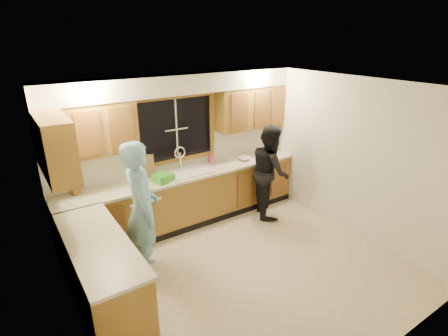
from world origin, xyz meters
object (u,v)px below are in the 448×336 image
object	(u,v)px
soap_bottle	(211,157)
bowl	(244,159)
knife_block	(74,187)
stove	(117,306)
sink	(186,176)
dishwasher	(140,214)
dish_crate	(163,178)
woman	(270,171)
man	(142,210)

from	to	relation	value
soap_bottle	bowl	bearing A→B (deg)	-22.12
bowl	knife_block	bearing A→B (deg)	176.03
stove	knife_block	distance (m)	2.07
stove	bowl	size ratio (longest dim) A/B	4.16
sink	stove	size ratio (longest dim) A/B	0.96
knife_block	soap_bottle	xyz separation A→B (m)	(2.32, 0.03, -0.02)
dishwasher	stove	xyz separation A→B (m)	(-0.95, -1.81, 0.04)
dish_crate	bowl	xyz separation A→B (m)	(1.65, 0.09, -0.04)
stove	bowl	xyz separation A→B (m)	(2.98, 1.78, 0.50)
stove	dish_crate	xyz separation A→B (m)	(1.33, 1.69, 0.53)
soap_bottle	knife_block	bearing A→B (deg)	-179.27
stove	woman	xyz separation A→B (m)	(3.17, 1.29, 0.37)
man	dish_crate	xyz separation A→B (m)	(0.64, 0.74, 0.05)
woman	soap_bottle	size ratio (longest dim) A/B	8.39
dishwasher	woman	bearing A→B (deg)	-13.19
dish_crate	sink	bearing A→B (deg)	15.65
stove	dish_crate	size ratio (longest dim) A/B	3.28
bowl	dishwasher	bearing A→B (deg)	179.18
bowl	dish_crate	bearing A→B (deg)	-176.96
dishwasher	dish_crate	size ratio (longest dim) A/B	2.99
sink	woman	xyz separation A→B (m)	(1.37, -0.54, -0.04)
sink	stove	bearing A→B (deg)	-134.61
man	woman	bearing A→B (deg)	-70.75
sink	dish_crate	size ratio (longest dim) A/B	3.13
man	knife_block	size ratio (longest dim) A/B	8.20
sink	bowl	world-z (taller)	sink
dish_crate	man	bearing A→B (deg)	-130.88
woman	dish_crate	world-z (taller)	woman
sink	man	world-z (taller)	man
dishwasher	soap_bottle	world-z (taller)	soap_bottle
man	soap_bottle	bearing A→B (deg)	-46.88
knife_block	soap_bottle	distance (m)	2.32
man	sink	bearing A→B (deg)	-40.25
woman	soap_bottle	bearing A→B (deg)	74.20
man	dish_crate	size ratio (longest dim) A/B	6.82
knife_block	bowl	bearing A→B (deg)	-33.29
dish_crate	bowl	distance (m)	1.65
dishwasher	dish_crate	bearing A→B (deg)	-16.97
stove	knife_block	size ratio (longest dim) A/B	3.94
stove	man	world-z (taller)	man
soap_bottle	bowl	distance (m)	0.61
dishwasher	knife_block	distance (m)	1.08
sink	knife_block	size ratio (longest dim) A/B	3.77
stove	soap_bottle	size ratio (longest dim) A/B	4.59
knife_block	soap_bottle	bearing A→B (deg)	-28.59
dishwasher	bowl	distance (m)	2.10
soap_bottle	woman	bearing A→B (deg)	-43.54
bowl	soap_bottle	bearing A→B (deg)	157.88
stove	knife_block	xyz separation A→B (m)	(0.09, 1.98, 0.58)
stove	woman	size ratio (longest dim) A/B	0.55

